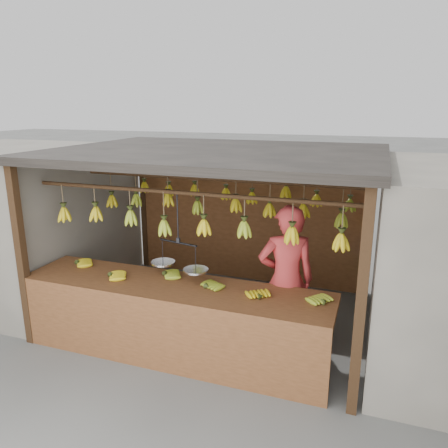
% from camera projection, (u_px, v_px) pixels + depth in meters
% --- Properties ---
extents(ground, '(80.00, 80.00, 0.00)m').
position_uv_depth(ground, '(217.00, 315.00, 6.38)').
color(ground, '#5B5B57').
extents(stall, '(4.30, 3.30, 2.40)m').
position_uv_depth(stall, '(225.00, 178.00, 6.16)').
color(stall, black).
rests_on(stall, ground).
extents(neighbor_left, '(3.00, 3.00, 2.30)m').
position_uv_depth(neighbor_left, '(14.00, 218.00, 7.25)').
color(neighbor_left, slate).
rests_on(neighbor_left, ground).
extents(counter, '(3.81, 0.86, 0.96)m').
position_uv_depth(counter, '(169.00, 304.00, 5.11)').
color(counter, brown).
rests_on(counter, ground).
extents(hanging_bananas, '(3.62, 2.25, 0.39)m').
position_uv_depth(hanging_bananas, '(216.00, 207.00, 5.95)').
color(hanging_bananas, gold).
rests_on(hanging_bananas, ground).
extents(balance_scale, '(0.76, 0.39, 0.91)m').
position_uv_depth(balance_scale, '(179.00, 263.00, 5.20)').
color(balance_scale, black).
rests_on(balance_scale, ground).
extents(vendor, '(0.79, 0.65, 1.86)m').
position_uv_depth(vendor, '(286.00, 281.00, 5.22)').
color(vendor, '#BF3333').
rests_on(vendor, ground).
extents(bag_bundles, '(0.08, 0.26, 1.34)m').
position_uv_depth(bag_bundles, '(366.00, 238.00, 6.71)').
color(bag_bundles, red).
rests_on(bag_bundles, ground).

